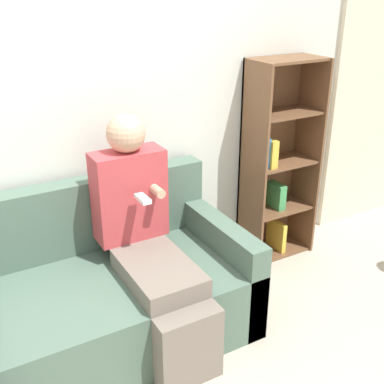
% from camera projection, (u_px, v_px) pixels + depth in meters
% --- Properties ---
extents(back_wall, '(10.00, 0.06, 2.55)m').
position_uv_depth(back_wall, '(47.00, 105.00, 2.65)').
color(back_wall, silver).
rests_on(back_wall, ground_plane).
extents(curtain_panel, '(0.83, 0.04, 2.19)m').
position_uv_depth(curtain_panel, '(372.00, 91.00, 3.83)').
color(curtain_panel, beige).
rests_on(curtain_panel, ground_plane).
extents(couch, '(2.10, 0.88, 0.86)m').
position_uv_depth(couch, '(59.00, 310.00, 2.60)').
color(couch, '#4C6656').
rests_on(couch, ground_plane).
extents(adult_seated, '(0.41, 0.85, 1.26)m').
position_uv_depth(adult_seated, '(147.00, 234.00, 2.62)').
color(adult_seated, '#70665B').
rests_on(adult_seated, ground_plane).
extents(bookshelf, '(0.51, 0.31, 1.44)m').
position_uv_depth(bookshelf, '(275.00, 164.00, 3.45)').
color(bookshelf, brown).
rests_on(bookshelf, ground_plane).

